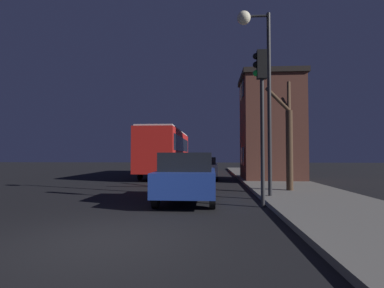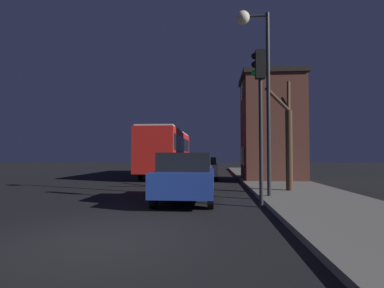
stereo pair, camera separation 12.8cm
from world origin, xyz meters
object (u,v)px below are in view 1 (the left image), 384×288
Objects in this scene: bus at (166,149)px; car_near_lane at (187,176)px; car_mid_lane at (204,167)px; car_far_lane at (203,164)px; bare_tree at (288,137)px; traffic_light at (261,95)px; streetlamp at (257,60)px.

bus is 2.68× the size of car_near_lane.
car_mid_lane is 9.73m from car_far_lane.
car_mid_lane is 1.04× the size of car_far_lane.
car_far_lane is (-4.12, 16.82, -1.59)m from bare_tree.
traffic_light reaches higher than car_near_lane.
car_near_lane reaches higher than car_far_lane.
streetlamp is 4.97m from car_near_lane.
bare_tree is 5.02m from car_near_lane.
car_mid_lane is (2.96, -2.86, -1.29)m from bus.
bus is at bearing 102.06° from car_near_lane.
car_near_lane is at bearing -164.66° from streetlamp.
bus is at bearing 124.06° from bare_tree.
bare_tree is 8.19m from car_mid_lane.
bus is at bearing 113.59° from streetlamp.
bus is at bearing 110.68° from traffic_light.
car_far_lane is at bearing 103.76° from bare_tree.
traffic_light is 11.08m from car_mid_lane.
bus is (-5.16, 11.83, -3.04)m from streetlamp.
bare_tree is at bearing 63.99° from traffic_light.
streetlamp is at bearing 86.12° from traffic_light.
bus reaches higher than car_mid_lane.
streetlamp is 2.27m from traffic_light.
bare_tree is (1.68, 3.44, -1.13)m from traffic_light.
traffic_light is 1.20× the size of car_far_lane.
traffic_light is at bearing -78.74° from car_mid_lane.
car_far_lane is at bearing 96.87° from traffic_light.
car_far_lane is at bearing 97.77° from streetlamp.
streetlamp is 1.66× the size of car_far_lane.
bare_tree is 1.17× the size of car_near_lane.
car_near_lane is (-2.39, 0.89, -2.61)m from traffic_light.
car_near_lane is at bearing -147.93° from bare_tree.
traffic_light is at bearing -93.88° from streetlamp.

